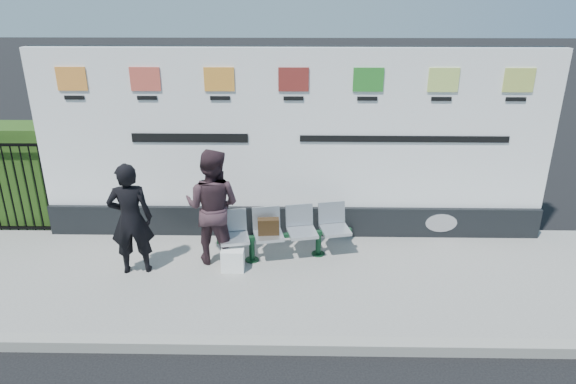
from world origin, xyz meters
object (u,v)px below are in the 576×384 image
object	(u,v)px
billboard	(293,158)
bench	(285,245)
woman_left	(131,219)
woman_right	(213,207)

from	to	relation	value
billboard	bench	distance (m)	1.39
bench	billboard	bearing A→B (deg)	71.28
billboard	woman_left	xyz separation A→B (m)	(-2.25, -1.28, -0.48)
billboard	woman_left	size ratio (longest dim) A/B	4.89
woman_left	billboard	bearing A→B (deg)	-160.70
bench	woman_left	size ratio (longest dim) A/B	1.19
billboard	woman_right	distance (m)	1.55
billboard	woman_right	world-z (taller)	billboard
billboard	bench	world-z (taller)	billboard
billboard	woman_right	size ratio (longest dim) A/B	4.62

